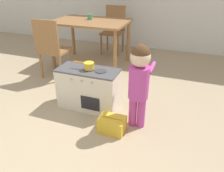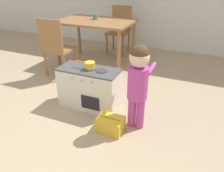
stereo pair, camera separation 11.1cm
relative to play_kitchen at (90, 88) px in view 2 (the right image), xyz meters
The scene contains 9 objects.
ground_plane 1.05m from the play_kitchen, 95.03° to the right, with size 16.00×16.00×0.00m, color tan.
play_kitchen is the anchor object (origin of this frame).
toy_pot 0.30m from the play_kitchen, ahead, with size 0.25×0.12×0.08m.
child_figure 0.73m from the play_kitchen, 14.25° to the right, with size 0.23×0.36×0.90m.
toy_basket 0.57m from the play_kitchen, 39.27° to the right, with size 0.27×0.20×0.17m.
dining_table 1.48m from the play_kitchen, 113.52° to the left, with size 1.24×0.83×0.76m.
dining_chair_near 1.07m from the play_kitchen, 146.01° to the left, with size 0.40×0.40×0.90m.
dining_chair_far 2.11m from the play_kitchen, 101.82° to the left, with size 0.40×0.40×0.90m.
cup_on_table 1.61m from the play_kitchen, 113.87° to the left, with size 0.08×0.08×0.09m.
Camera 2 is at (1.23, -0.98, 1.47)m, focal length 35.00 mm.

